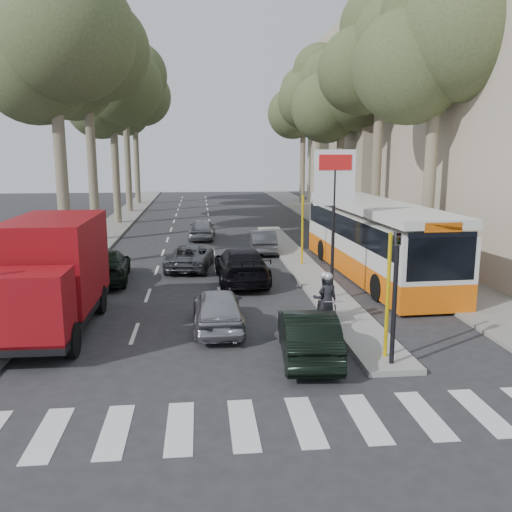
# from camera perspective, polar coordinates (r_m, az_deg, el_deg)

# --- Properties ---
(ground) EXTENTS (120.00, 120.00, 0.00)m
(ground) POSITION_cam_1_polar(r_m,az_deg,el_deg) (15.42, 0.45, -10.12)
(ground) COLOR #28282B
(ground) RESTS_ON ground
(sidewalk_right) EXTENTS (3.20, 70.00, 0.12)m
(sidewalk_right) POSITION_cam_1_polar(r_m,az_deg,el_deg) (40.96, 8.58, 3.21)
(sidewalk_right) COLOR gray
(sidewalk_right) RESTS_ON ground
(median_left) EXTENTS (2.40, 64.00, 0.12)m
(median_left) POSITION_cam_1_polar(r_m,az_deg,el_deg) (43.12, -14.42, 3.38)
(median_left) COLOR gray
(median_left) RESTS_ON ground
(traffic_island) EXTENTS (1.50, 26.00, 0.16)m
(traffic_island) POSITION_cam_1_polar(r_m,az_deg,el_deg) (26.33, 4.84, -1.01)
(traffic_island) COLOR gray
(traffic_island) RESTS_ON ground
(building_far) EXTENTS (11.00, 20.00, 16.00)m
(building_far) POSITION_cam_1_polar(r_m,az_deg,el_deg) (51.28, 13.97, 13.47)
(building_far) COLOR #B7A88E
(building_far) RESTS_ON ground
(billboard) EXTENTS (1.50, 12.10, 5.60)m
(billboard) POSITION_cam_1_polar(r_m,az_deg,el_deg) (19.97, 8.21, 5.59)
(billboard) COLOR yellow
(billboard) RESTS_ON ground
(traffic_light_island) EXTENTS (0.16, 0.41, 3.60)m
(traffic_light_island) POSITION_cam_1_polar(r_m,az_deg,el_deg) (14.02, 14.50, -2.01)
(traffic_light_island) COLOR black
(traffic_light_island) RESTS_ON ground
(tree_l_a) EXTENTS (7.40, 7.20, 14.10)m
(tree_l_a) POSITION_cam_1_polar(r_m,az_deg,el_deg) (27.55, -20.31, 20.48)
(tree_l_a) COLOR #6B604C
(tree_l_a) RESTS_ON ground
(tree_l_b) EXTENTS (7.40, 7.20, 14.88)m
(tree_l_b) POSITION_cam_1_polar(r_m,az_deg,el_deg) (35.41, -17.22, 19.54)
(tree_l_b) COLOR #6B604C
(tree_l_b) RESTS_ON ground
(tree_l_c) EXTENTS (7.40, 7.20, 13.71)m
(tree_l_c) POSITION_cam_1_polar(r_m,az_deg,el_deg) (43.08, -14.75, 16.67)
(tree_l_c) COLOR #6B604C
(tree_l_c) RESTS_ON ground
(tree_l_d) EXTENTS (7.40, 7.20, 15.66)m
(tree_l_d) POSITION_cam_1_polar(r_m,az_deg,el_deg) (51.16, -13.56, 17.73)
(tree_l_d) COLOR #6B604C
(tree_l_d) RESTS_ON ground
(tree_l_e) EXTENTS (7.40, 7.20, 14.49)m
(tree_l_e) POSITION_cam_1_polar(r_m,az_deg,el_deg) (58.97, -12.58, 15.83)
(tree_l_e) COLOR #6B604C
(tree_l_e) RESTS_ON ground
(tree_r_a) EXTENTS (7.40, 7.20, 14.10)m
(tree_r_a) POSITION_cam_1_polar(r_m,az_deg,el_deg) (27.08, 18.79, 20.75)
(tree_r_a) COLOR #6B604C
(tree_r_a) RESTS_ON ground
(tree_r_b) EXTENTS (7.40, 7.20, 15.27)m
(tree_r_b) POSITION_cam_1_polar(r_m,az_deg,el_deg) (34.65, 13.24, 20.50)
(tree_r_b) COLOR #6B604C
(tree_r_b) RESTS_ON ground
(tree_r_c) EXTENTS (7.40, 7.20, 13.32)m
(tree_r_c) POSITION_cam_1_polar(r_m,az_deg,el_deg) (41.97, 9.17, 16.57)
(tree_r_c) COLOR #6B604C
(tree_r_c) RESTS_ON ground
(tree_r_d) EXTENTS (7.40, 7.20, 14.88)m
(tree_r_d) POSITION_cam_1_polar(r_m,az_deg,el_deg) (49.88, 6.86, 17.33)
(tree_r_d) COLOR #6B604C
(tree_r_d) RESTS_ON ground
(tree_r_e) EXTENTS (7.40, 7.20, 14.10)m
(tree_r_e) POSITION_cam_1_polar(r_m,az_deg,el_deg) (57.63, 5.13, 15.82)
(tree_r_e) COLOR #6B604C
(tree_r_e) RESTS_ON ground
(silver_hatchback) EXTENTS (1.62, 3.93, 1.33)m
(silver_hatchback) POSITION_cam_1_polar(r_m,az_deg,el_deg) (17.18, -4.02, -5.55)
(silver_hatchback) COLOR #A2A4AA
(silver_hatchback) RESTS_ON ground
(dark_hatchback) EXTENTS (1.75, 4.17, 1.34)m
(dark_hatchback) POSITION_cam_1_polar(r_m,az_deg,el_deg) (14.93, 5.49, -8.15)
(dark_hatchback) COLOR black
(dark_hatchback) RESTS_ON ground
(queue_car_a) EXTENTS (2.51, 4.48, 1.18)m
(queue_car_a) POSITION_cam_1_polar(r_m,az_deg,el_deg) (26.01, -6.94, -0.05)
(queue_car_a) COLOR #515559
(queue_car_a) RESTS_ON ground
(queue_car_b) EXTENTS (2.26, 5.23, 1.50)m
(queue_car_b) POSITION_cam_1_polar(r_m,az_deg,el_deg) (23.21, -1.55, -0.93)
(queue_car_b) COLOR black
(queue_car_b) RESTS_ON ground
(queue_car_c) EXTENTS (1.82, 3.97, 1.32)m
(queue_car_c) POSITION_cam_1_polar(r_m,az_deg,el_deg) (34.62, -5.70, 2.86)
(queue_car_c) COLOR #94989C
(queue_car_c) RESTS_ON ground
(queue_car_d) EXTENTS (1.48, 3.87, 1.26)m
(queue_car_d) POSITION_cam_1_polar(r_m,az_deg,el_deg) (29.89, 0.70, 1.55)
(queue_car_d) COLOR #484A50
(queue_car_d) RESTS_ON ground
(queue_car_e) EXTENTS (2.30, 4.88, 1.38)m
(queue_car_e) POSITION_cam_1_polar(r_m,az_deg,el_deg) (24.14, -15.53, -1.01)
(queue_car_e) COLOR black
(queue_car_e) RESTS_ON ground
(red_truck) EXTENTS (2.54, 6.55, 3.48)m
(red_truck) POSITION_cam_1_polar(r_m,az_deg,el_deg) (17.89, -20.80, -1.71)
(red_truck) COLOR black
(red_truck) RESTS_ON ground
(city_bus) EXTENTS (3.28, 12.78, 3.34)m
(city_bus) POSITION_cam_1_polar(r_m,az_deg,el_deg) (24.76, 12.29, 1.96)
(city_bus) COLOR orange
(city_bus) RESTS_ON ground
(motorcycle) EXTENTS (0.77, 2.10, 1.78)m
(motorcycle) POSITION_cam_1_polar(r_m,az_deg,el_deg) (17.68, 7.37, -4.65)
(motorcycle) COLOR black
(motorcycle) RESTS_ON ground
(pedestrian_near) EXTENTS (0.97, 1.17, 1.79)m
(pedestrian_near) POSITION_cam_1_polar(r_m,az_deg,el_deg) (21.03, 20.87, -2.18)
(pedestrian_near) COLOR #3D314A
(pedestrian_near) RESTS_ON sidewalk_right
(pedestrian_far) EXTENTS (1.29, 0.96, 1.83)m
(pedestrian_far) POSITION_cam_1_polar(r_m,az_deg,el_deg) (28.38, 17.91, 1.33)
(pedestrian_far) COLOR #6B5C50
(pedestrian_far) RESTS_ON sidewalk_right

